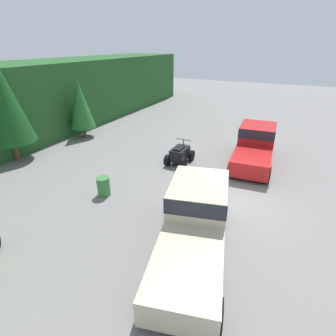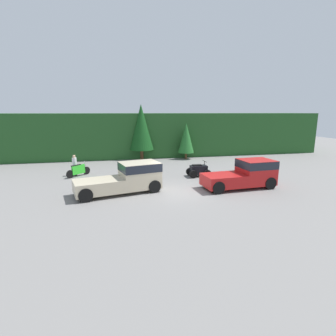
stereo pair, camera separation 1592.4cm
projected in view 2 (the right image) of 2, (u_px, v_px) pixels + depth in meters
ground_plane at (175, 192)px, 17.50m from camera, size 80.00×80.00×0.00m
hillside_backdrop at (144, 134)px, 32.25m from camera, size 44.00×6.00×5.09m
tree_left at (141, 127)px, 29.00m from camera, size 2.69×2.69×6.11m
tree_mid_left at (186, 138)px, 29.45m from camera, size 1.79×1.79×4.06m
pickup_truck_red at (246, 173)px, 18.44m from camera, size 5.19×2.38×1.95m
pickup_truck_second at (127, 177)px, 17.35m from camera, size 5.84×3.22×1.95m
dirt_bike at (78, 170)px, 21.77m from camera, size 1.73×1.67×1.21m
quad_atv at (198, 170)px, 21.71m from camera, size 1.84×1.19×1.29m
rider_person at (75, 164)px, 21.92m from camera, size 0.51×0.51×1.76m
steel_barrel at (139, 169)px, 22.38m from camera, size 0.58×0.58×0.88m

